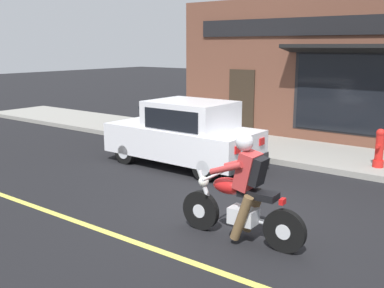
% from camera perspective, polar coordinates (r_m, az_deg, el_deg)
% --- Properties ---
extents(ground_plane, '(80.00, 80.00, 0.00)m').
position_cam_1_polar(ground_plane, '(7.74, 5.64, -9.05)').
color(ground_plane, black).
extents(sidewalk_curb, '(2.60, 22.00, 0.14)m').
position_cam_1_polar(sidewalk_curb, '(13.12, 5.28, 0.21)').
color(sidewalk_curb, gray).
rests_on(sidewalk_curb, ground).
extents(lane_stripe, '(0.12, 19.80, 0.01)m').
position_cam_1_polar(lane_stripe, '(8.50, -18.90, -7.69)').
color(lane_stripe, '#D1C64C').
rests_on(lane_stripe, ground).
extents(storefront_building, '(1.25, 9.83, 4.20)m').
position_cam_1_polar(storefront_building, '(13.26, 17.34, 8.73)').
color(storefront_building, brown).
rests_on(storefront_building, ground).
extents(motorcycle_with_rider, '(0.56, 2.02, 1.62)m').
position_cam_1_polar(motorcycle_with_rider, '(6.60, 6.38, -6.65)').
color(motorcycle_with_rider, black).
rests_on(motorcycle_with_rider, ground).
extents(car_hatchback, '(1.68, 3.80, 1.57)m').
position_cam_1_polar(car_hatchback, '(10.64, -0.96, 1.23)').
color(car_hatchback, black).
rests_on(car_hatchback, ground).
extents(fire_hydrant, '(0.36, 0.24, 0.88)m').
position_cam_1_polar(fire_hydrant, '(10.89, 22.70, -0.53)').
color(fire_hydrant, red).
rests_on(fire_hydrant, sidewalk_curb).
extents(traffic_cone, '(0.36, 0.36, 0.60)m').
position_cam_1_polar(traffic_cone, '(14.31, -1.14, 2.75)').
color(traffic_cone, black).
rests_on(traffic_cone, sidewalk_curb).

